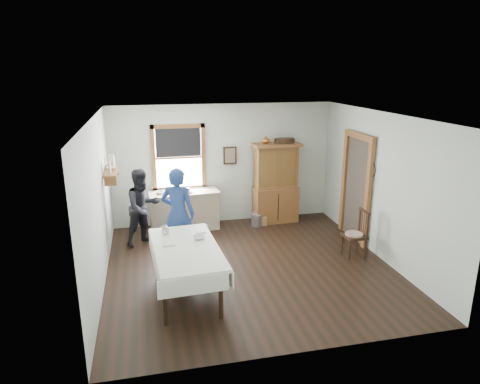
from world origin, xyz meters
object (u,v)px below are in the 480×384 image
(wicker_basket, at_px, (259,220))
(spindle_chair, at_px, (355,234))
(china_hutch, at_px, (276,183))
(figure_dark, at_px, (143,210))
(work_counter, at_px, (185,211))
(dining_table, at_px, (187,270))
(pail, at_px, (256,220))
(woman_blue, at_px, (178,217))

(wicker_basket, bearing_deg, spindle_chair, -58.02)
(china_hutch, bearing_deg, figure_dark, -169.57)
(work_counter, xyz_separation_m, dining_table, (-0.23, -2.79, -0.04))
(china_hutch, height_order, pail, china_hutch)
(spindle_chair, bearing_deg, dining_table, -170.26)
(china_hutch, xyz_separation_m, dining_table, (-2.34, -2.85, -0.53))
(wicker_basket, xyz_separation_m, woman_blue, (-1.93, -1.37, 0.70))
(china_hutch, relative_size, dining_table, 0.94)
(work_counter, height_order, spindle_chair, spindle_chair)
(work_counter, distance_m, wicker_basket, 1.72)
(spindle_chair, relative_size, wicker_basket, 2.58)
(figure_dark, bearing_deg, spindle_chair, -53.24)
(china_hutch, relative_size, spindle_chair, 1.98)
(figure_dark, bearing_deg, dining_table, -105.36)
(pail, xyz_separation_m, wicker_basket, (0.08, 0.08, -0.03))
(woman_blue, distance_m, figure_dark, 1.02)
(china_hutch, height_order, wicker_basket, china_hutch)
(figure_dark, bearing_deg, woman_blue, -83.49)
(spindle_chair, distance_m, wicker_basket, 2.47)
(pail, height_order, figure_dark, figure_dark)
(wicker_basket, distance_m, woman_blue, 2.47)
(china_hutch, bearing_deg, pail, -160.30)
(china_hutch, distance_m, figure_dark, 3.07)
(work_counter, distance_m, china_hutch, 2.16)
(dining_table, xyz_separation_m, woman_blue, (-0.01, 1.36, 0.41))
(pail, distance_m, wicker_basket, 0.12)
(pail, relative_size, figure_dark, 0.19)
(dining_table, bearing_deg, work_counter, 85.20)
(dining_table, distance_m, spindle_chair, 3.28)
(china_hutch, distance_m, woman_blue, 2.79)
(china_hutch, distance_m, wicker_basket, 0.92)
(china_hutch, bearing_deg, spindle_chair, -71.07)
(china_hutch, distance_m, spindle_chair, 2.41)
(pail, xyz_separation_m, figure_dark, (-2.48, -0.49, 0.59))
(china_hutch, xyz_separation_m, pail, (-0.50, -0.21, -0.78))
(dining_table, relative_size, pail, 7.26)
(dining_table, relative_size, figure_dark, 1.35)
(wicker_basket, bearing_deg, china_hutch, 16.60)
(work_counter, distance_m, woman_blue, 1.50)
(work_counter, distance_m, figure_dark, 1.12)
(woman_blue, bearing_deg, work_counter, -76.09)
(woman_blue, height_order, figure_dark, woman_blue)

